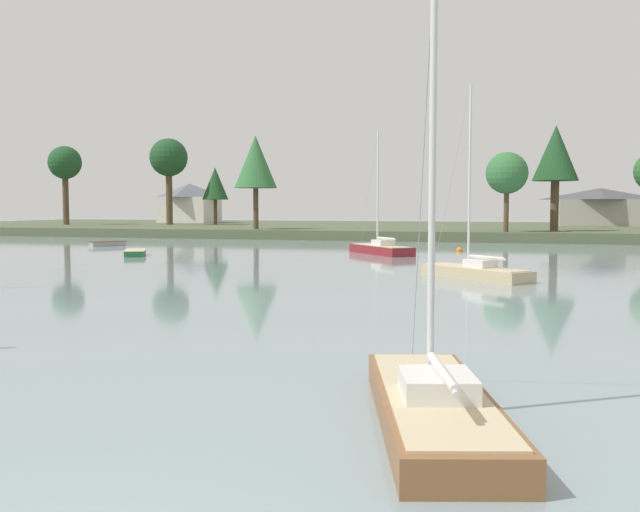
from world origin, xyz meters
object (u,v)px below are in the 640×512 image
sailboat_wood (434,415)px  dinghy_grey (108,244)px  sailboat_sand (475,274)px  sailboat_maroon (381,251)px  mooring_buoy_orange (460,250)px  dinghy_green (135,254)px

sailboat_wood → dinghy_grey: size_ratio=2.46×
sailboat_sand → sailboat_maroon: bearing=115.9°
mooring_buoy_orange → sailboat_sand: bearing=-83.1°
sailboat_maroon → dinghy_grey: sailboat_maroon is taller
dinghy_grey → sailboat_sand: (35.68, -21.34, 0.06)m
mooring_buoy_orange → dinghy_green: bearing=-152.8°
sailboat_wood → sailboat_maroon: bearing=102.4°
sailboat_maroon → sailboat_wood: 43.33m
sailboat_maroon → mooring_buoy_orange: size_ratio=17.75×
sailboat_wood → dinghy_grey: bearing=128.2°
sailboat_maroon → sailboat_wood: sailboat_maroon is taller
sailboat_maroon → mooring_buoy_orange: 7.56m
sailboat_wood → dinghy_green: sailboat_wood is taller
sailboat_sand → dinghy_green: sailboat_sand is taller
sailboat_sand → dinghy_green: (-26.05, 10.24, -0.06)m
sailboat_wood → dinghy_green: bearing=127.4°
sailboat_maroon → sailboat_wood: bearing=-77.6°
dinghy_green → dinghy_grey: bearing=130.9°
sailboat_maroon → mooring_buoy_orange: bearing=41.1°
dinghy_grey → dinghy_green: (9.63, -11.10, -0.00)m
dinghy_grey → dinghy_green: 14.69m
sailboat_maroon → sailboat_sand: 19.20m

